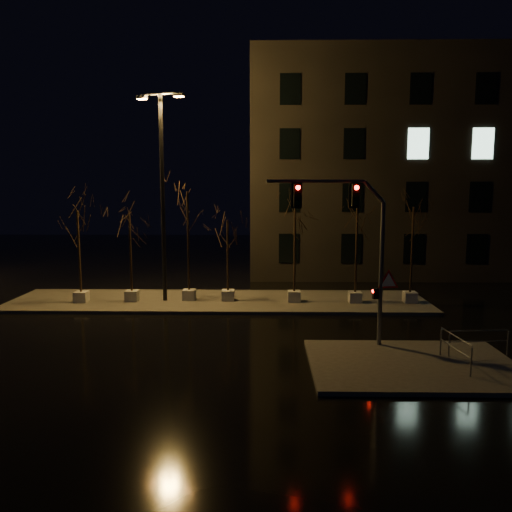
{
  "coord_description": "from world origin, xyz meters",
  "views": [
    {
      "loc": [
        2.45,
        -19.9,
        6.02
      ],
      "look_at": [
        2.02,
        3.86,
        2.8
      ],
      "focal_mm": 35.0,
      "sensor_mm": 36.0,
      "label": 1
    }
  ],
  "objects": [
    {
      "name": "guard_rail_b",
      "position": [
        8.82,
        -3.7,
        0.8
      ],
      "size": [
        0.28,
        2.12,
        1.01
      ],
      "rotation": [
        0.0,
        0.0,
        1.68
      ],
      "color": "#5C5F64",
      "rests_on": "sidewalk_corner"
    },
    {
      "name": "tree_5",
      "position": [
        7.14,
        5.58,
        4.04
      ],
      "size": [
        1.8,
        1.8,
        5.13
      ],
      "color": "#B7B4AB",
      "rests_on": "median"
    },
    {
      "name": "tree_4",
      "position": [
        3.99,
        5.75,
        3.93
      ],
      "size": [
        1.8,
        1.8,
        4.98
      ],
      "color": "#B7B4AB",
      "rests_on": "median"
    },
    {
      "name": "building",
      "position": [
        14.0,
        18.0,
        7.5
      ],
      "size": [
        25.0,
        12.0,
        15.0
      ],
      "primitive_type": "cube",
      "color": "black",
      "rests_on": "ground"
    },
    {
      "name": "tree_6",
      "position": [
        10.0,
        5.61,
        4.0
      ],
      "size": [
        1.8,
        1.8,
        5.08
      ],
      "color": "#B7B4AB",
      "rests_on": "median"
    },
    {
      "name": "tree_1",
      "position": [
        -4.55,
        5.71,
        3.68
      ],
      "size": [
        1.8,
        1.8,
        4.64
      ],
      "color": "#B7B4AB",
      "rests_on": "median"
    },
    {
      "name": "sidewalk_corner",
      "position": [
        7.5,
        -3.5,
        0.07
      ],
      "size": [
        7.0,
        5.0,
        0.15
      ],
      "primitive_type": "cube",
      "color": "#403D39",
      "rests_on": "ground"
    },
    {
      "name": "traffic_signal_mast",
      "position": [
        5.8,
        -1.66,
        4.22
      ],
      "size": [
        5.03,
        0.8,
        6.19
      ],
      "rotation": [
        0.0,
        0.0,
        0.15
      ],
      "color": "#5C5F64",
      "rests_on": "sidewalk_corner"
    },
    {
      "name": "tree_0",
      "position": [
        -7.13,
        5.4,
        3.87
      ],
      "size": [
        1.8,
        1.8,
        4.9
      ],
      "color": "#B7B4AB",
      "rests_on": "median"
    },
    {
      "name": "streetlight_main",
      "position": [
        -2.83,
        5.87,
        6.29
      ],
      "size": [
        2.61,
        1.11,
        10.64
      ],
      "rotation": [
        0.0,
        0.0,
        -0.32
      ],
      "color": "black",
      "rests_on": "median"
    },
    {
      "name": "ground",
      "position": [
        0.0,
        0.0,
        0.0
      ],
      "size": [
        90.0,
        90.0,
        0.0
      ],
      "primitive_type": "plane",
      "color": "black",
      "rests_on": "ground"
    },
    {
      "name": "guard_rail_a",
      "position": [
        10.0,
        -2.76,
        0.76
      ],
      "size": [
        2.17,
        0.22,
        0.94
      ],
      "rotation": [
        0.0,
        0.0,
        0.08
      ],
      "color": "#5C5F64",
      "rests_on": "sidewalk_corner"
    },
    {
      "name": "median",
      "position": [
        0.0,
        6.0,
        0.07
      ],
      "size": [
        22.0,
        5.0,
        0.15
      ],
      "primitive_type": "cube",
      "color": "#403D39",
      "rests_on": "ground"
    },
    {
      "name": "tree_2",
      "position": [
        -1.57,
        5.99,
        4.61
      ],
      "size": [
        1.8,
        1.8,
        5.88
      ],
      "color": "#B7B4AB",
      "rests_on": "median"
    },
    {
      "name": "tree_3",
      "position": [
        0.51,
        5.91,
        3.45
      ],
      "size": [
        1.8,
        1.8,
        4.34
      ],
      "color": "#B7B4AB",
      "rests_on": "median"
    }
  ]
}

